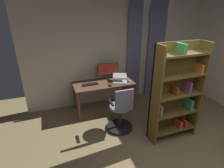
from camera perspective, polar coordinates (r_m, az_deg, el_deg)
back_room_partition at (r=4.84m, az=2.65°, el=11.01°), size 4.90×0.10×2.82m
curtain_left_panel at (r=5.22m, az=13.47°, el=10.36°), size 0.49×0.06×2.65m
curtain_right_panel at (r=4.90m, az=6.88°, el=9.98°), size 0.38×0.06×2.65m
desk at (r=4.45m, az=-2.71°, el=-0.69°), size 1.44×0.67×0.73m
office_chair at (r=3.77m, az=2.92°, el=-8.41°), size 0.56×0.56×1.00m
computer_monitor at (r=4.57m, az=-1.24°, el=4.49°), size 0.55×0.18×0.41m
computer_keyboard at (r=4.31m, az=-6.76°, el=-0.07°), size 0.36×0.14×0.02m
laptop at (r=4.44m, az=2.44°, el=1.40°), size 0.44×0.44×0.16m
computer_mouse at (r=4.49m, az=5.39°, el=1.04°), size 0.06×0.10×0.04m
cell_phone_by_monitor at (r=4.23m, az=-0.62°, el=-0.50°), size 0.09×0.15×0.01m
bookshelf at (r=3.62m, az=19.34°, el=-2.69°), size 0.96×0.30×1.90m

